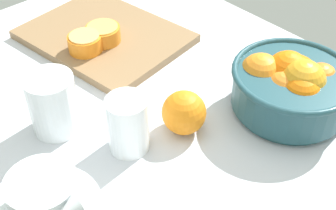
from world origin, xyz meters
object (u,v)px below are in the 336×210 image
object	(u,v)px
second_glass	(54,107)
orange_half_1	(103,34)
cutting_board	(105,36)
orange_half_0	(86,42)
loose_orange_2	(183,113)
fruit_bowl	(291,86)
juice_glass	(128,127)

from	to	relation	value
second_glass	orange_half_1	xyz separation A→B (cm)	(-15.18, 21.87, -1.24)
second_glass	cutting_board	xyz separation A→B (cm)	(-17.78, 23.89, -4.05)
cutting_board	orange_half_0	bearing A→B (deg)	-66.35
orange_half_0	loose_orange_2	xyz separation A→B (cm)	(30.85, -0.53, 0.27)
orange_half_0	second_glass	bearing A→B (deg)	-49.18
second_glass	loose_orange_2	distance (cm)	23.12
loose_orange_2	second_glass	bearing A→B (deg)	-133.86
second_glass	cutting_board	world-z (taller)	second_glass
fruit_bowl	loose_orange_2	size ratio (longest dim) A/B	2.84
orange_half_0	orange_half_1	world-z (taller)	same
cutting_board	orange_half_0	size ratio (longest dim) A/B	4.73
fruit_bowl	orange_half_0	bearing A→B (deg)	-155.43
second_glass	loose_orange_2	size ratio (longest dim) A/B	1.41
second_glass	loose_orange_2	xyz separation A→B (cm)	(16.00, 16.66, -0.97)
cutting_board	orange_half_0	distance (cm)	7.84
juice_glass	second_glass	bearing A→B (deg)	-152.05
cutting_board	loose_orange_2	world-z (taller)	loose_orange_2
fruit_bowl	orange_half_1	bearing A→B (deg)	-161.35
orange_half_1	cutting_board	bearing A→B (deg)	142.23
second_glass	orange_half_0	bearing A→B (deg)	130.82
loose_orange_2	fruit_bowl	bearing A→B (deg)	63.87
juice_glass	orange_half_0	world-z (taller)	juice_glass
second_glass	orange_half_1	world-z (taller)	second_glass
juice_glass	second_glass	distance (cm)	14.40
fruit_bowl	juice_glass	world-z (taller)	fruit_bowl
loose_orange_2	orange_half_0	bearing A→B (deg)	179.02
juice_glass	orange_half_0	bearing A→B (deg)	159.26
fruit_bowl	orange_half_0	xyz separation A→B (cm)	(-40.10, -18.33, -1.81)
juice_glass	cutting_board	bearing A→B (deg)	150.66
juice_glass	loose_orange_2	xyz separation A→B (cm)	(3.29, 9.91, -0.66)
orange_half_0	loose_orange_2	size ratio (longest dim) A/B	0.92
cutting_board	orange_half_1	xyz separation A→B (cm)	(2.60, -2.02, 2.81)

